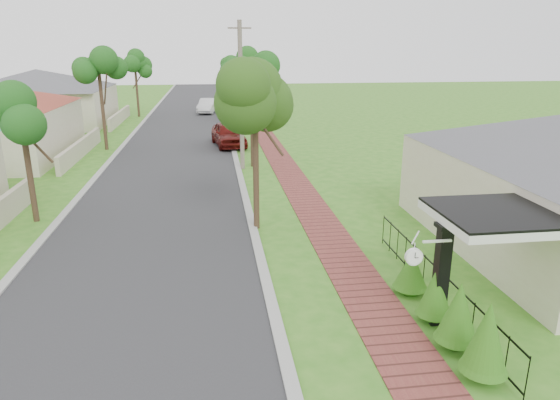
{
  "coord_description": "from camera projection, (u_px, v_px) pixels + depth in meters",
  "views": [
    {
      "loc": [
        -0.71,
        -11.15,
        6.41
      ],
      "look_at": [
        1.46,
        4.62,
        1.5
      ],
      "focal_mm": 32.0,
      "sensor_mm": 36.0,
      "label": 1
    }
  ],
  "objects": [
    {
      "name": "sidewalk",
      "position": [
        275.0,
        151.0,
        31.89
      ],
      "size": [
        1.5,
        120.0,
        0.03
      ],
      "primitive_type": "cube",
      "color": "brown",
      "rests_on": "ground"
    },
    {
      "name": "parked_car_white",
      "position": [
        208.0,
        106.0,
        49.9
      ],
      "size": [
        2.2,
        4.44,
        1.4
      ],
      "primitive_type": "imported",
      "rotation": [
        0.0,
        0.0,
        -0.18
      ],
      "color": "silver",
      "rests_on": "ground"
    },
    {
      "name": "road",
      "position": [
        175.0,
        154.0,
        31.07
      ],
      "size": [
        7.0,
        120.0,
        0.02
      ],
      "primitive_type": "cube",
      "color": "#28282B",
      "rests_on": "ground"
    },
    {
      "name": "street_trees",
      "position": [
        179.0,
        73.0,
        36.23
      ],
      "size": [
        10.7,
        37.65,
        5.89
      ],
      "color": "#382619",
      "rests_on": "ground"
    },
    {
      "name": "kerb_left",
      "position": [
        115.0,
        156.0,
        30.6
      ],
      "size": [
        0.3,
        120.0,
        0.1
      ],
      "primitive_type": "cube",
      "color": "#9E9E99",
      "rests_on": "ground"
    },
    {
      "name": "near_tree",
      "position": [
        255.0,
        96.0,
        17.0
      ],
      "size": [
        2.33,
        2.33,
        5.99
      ],
      "color": "#382619",
      "rests_on": "ground"
    },
    {
      "name": "porch_post",
      "position": [
        441.0,
        279.0,
        11.85
      ],
      "size": [
        0.48,
        0.48,
        2.52
      ],
      "color": "black",
      "rests_on": "ground"
    },
    {
      "name": "parked_car_red",
      "position": [
        228.0,
        134.0,
        33.3
      ],
      "size": [
        2.53,
        4.85,
        1.58
      ],
      "primitive_type": "imported",
      "rotation": [
        0.0,
        0.0,
        0.15
      ],
      "color": "#5C110D",
      "rests_on": "ground"
    },
    {
      "name": "station_clock",
      "position": [
        416.0,
        255.0,
        11.12
      ],
      "size": [
        1.05,
        0.13,
        0.57
      ],
      "color": "white",
      "rests_on": "ground"
    },
    {
      "name": "picket_fence",
      "position": [
        434.0,
        282.0,
        13.02
      ],
      "size": [
        0.03,
        8.02,
        1.0
      ],
      "color": "black",
      "rests_on": "ground"
    },
    {
      "name": "hedge_row",
      "position": [
        447.0,
        307.0,
        11.34
      ],
      "size": [
        0.84,
        4.58,
        1.85
      ],
      "color": "#175C12",
      "rests_on": "ground"
    },
    {
      "name": "kerb_right",
      "position": [
        234.0,
        152.0,
        31.55
      ],
      "size": [
        0.3,
        120.0,
        0.1
      ],
      "primitive_type": "cube",
      "color": "#9E9E99",
      "rests_on": "ground"
    },
    {
      "name": "utility_pole",
      "position": [
        241.0,
        96.0,
        26.17
      ],
      "size": [
        1.2,
        0.24,
        7.7
      ],
      "color": "#78695E",
      "rests_on": "ground"
    },
    {
      "name": "far_house_grey",
      "position": [
        40.0,
        97.0,
        42.07
      ],
      "size": [
        15.56,
        15.56,
        4.6
      ],
      "color": "beige",
      "rests_on": "ground"
    },
    {
      "name": "ground",
      "position": [
        247.0,
        313.0,
        12.53
      ],
      "size": [
        160.0,
        160.0,
        0.0
      ],
      "primitive_type": "plane",
      "color": "#33761C",
      "rests_on": "ground"
    }
  ]
}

